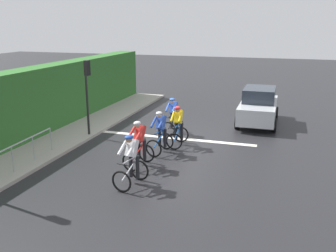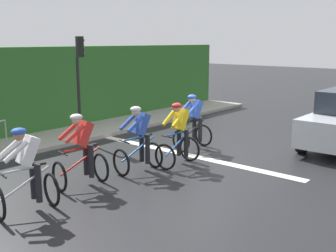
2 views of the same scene
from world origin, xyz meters
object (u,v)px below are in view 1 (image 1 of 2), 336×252
traffic_light_near_crossing (87,87)px  pedestrian_railing_kerbside (23,147)px  cyclist_lead (131,161)px  cyclist_second (139,145)px  car_silver (258,106)px  cyclist_mid (160,133)px  cyclist_trailing (173,116)px  cyclist_fourth (178,127)px

traffic_light_near_crossing → pedestrian_railing_kerbside: traffic_light_near_crossing is taller
cyclist_lead → cyclist_second: size_ratio=1.00×
cyclist_lead → car_silver: car_silver is taller
cyclist_second → traffic_light_near_crossing: size_ratio=0.50×
cyclist_mid → traffic_light_near_crossing: traffic_light_near_crossing is taller
cyclist_mid → cyclist_trailing: size_ratio=1.00×
cyclist_mid → pedestrian_railing_kerbside: 4.95m
cyclist_fourth → car_silver: bearing=-121.6°
traffic_light_near_crossing → pedestrian_railing_kerbside: bearing=86.6°
pedestrian_railing_kerbside → cyclist_lead: bearing=178.1°
cyclist_trailing → traffic_light_near_crossing: size_ratio=0.50×
cyclist_trailing → car_silver: bearing=-139.4°
cyclist_trailing → cyclist_second: bearing=90.8°
cyclist_mid → traffic_light_near_crossing: 4.10m
cyclist_trailing → pedestrian_railing_kerbside: size_ratio=0.48×
cyclist_lead → traffic_light_near_crossing: 5.90m
cyclist_trailing → traffic_light_near_crossing: (3.37, 1.53, 1.43)m
cyclist_lead → cyclist_fourth: same height
cyclist_lead → traffic_light_near_crossing: size_ratio=0.50×
cyclist_lead → cyclist_fourth: (-0.27, -4.22, 0.00)m
cyclist_fourth → car_silver: size_ratio=0.40×
cyclist_second → pedestrian_railing_kerbside: size_ratio=0.48×
cyclist_mid → cyclist_fourth: size_ratio=1.00×
cyclist_second → pedestrian_railing_kerbside: (3.67, 1.44, -0.01)m
cyclist_second → cyclist_trailing: (0.06, -4.23, 0.00)m
cyclist_mid → traffic_light_near_crossing: bearing=-17.0°
car_silver → cyclist_second: bearing=64.5°
cyclist_fourth → traffic_light_near_crossing: bearing=-0.7°
cyclist_mid → cyclist_trailing: (0.30, -2.65, 0.00)m
cyclist_trailing → car_silver: size_ratio=0.40×
traffic_light_near_crossing → pedestrian_railing_kerbside: 4.39m
cyclist_lead → car_silver: bearing=-109.3°
cyclist_fourth → car_silver: 5.40m
pedestrian_railing_kerbside → cyclist_mid: bearing=-142.4°
cyclist_trailing → traffic_light_near_crossing: 3.97m
cyclist_mid → cyclist_fourth: bearing=-110.1°
cyclist_mid → car_silver: size_ratio=0.40×
cyclist_trailing → pedestrian_railing_kerbside: cyclist_trailing is taller
cyclist_fourth → pedestrian_railing_kerbside: (4.31, 4.09, -0.01)m
cyclist_trailing → cyclist_fourth: bearing=113.7°
cyclist_mid → cyclist_trailing: 2.67m
car_silver → traffic_light_near_crossing: traffic_light_near_crossing is taller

